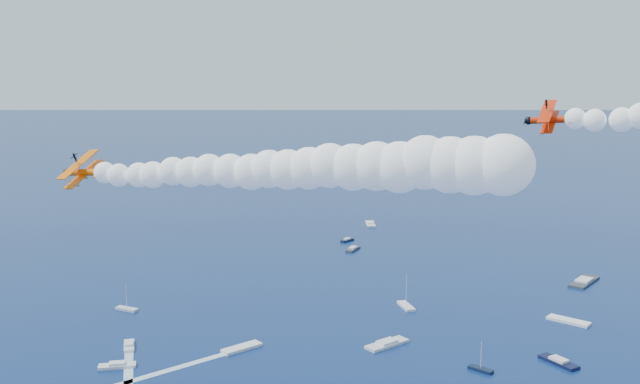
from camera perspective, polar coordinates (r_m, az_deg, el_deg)
The scene contains 5 objects.
biplane_lead at distance 100.19m, azimuth 17.44°, elevation 5.33°, with size 6.59×7.39×4.45m, color red, non-canonical shape.
biplane_trail at distance 98.26m, azimuth -17.72°, elevation 1.46°, with size 6.47×7.26×4.37m, color #FF6605, non-canonical shape.
smoke_trail_trail at distance 82.35m, azimuth -3.18°, elevation 1.79°, with size 54.21×17.46×10.31m, color white, non-canonical shape.
spectator_boats at distance 191.84m, azimuth 17.55°, elevation -10.86°, with size 235.10×187.29×0.70m.
boat_wakes at distance 166.97m, azimuth -13.82°, elevation -14.03°, with size 30.71×37.97×0.04m.
Camera 1 is at (56.51, -57.76, 67.77)m, focal length 41.45 mm.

